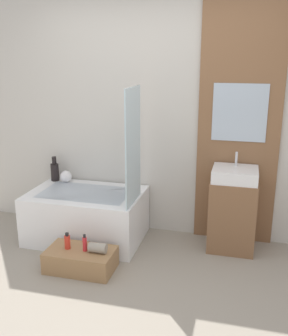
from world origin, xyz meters
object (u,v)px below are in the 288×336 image
at_px(wooden_step_bench, 81,260).
at_px(bottle_soap_primary, 67,242).
at_px(sink, 235,174).
at_px(vase_tall_dark, 55,171).
at_px(bottle_soap_secondary, 85,244).
at_px(vase_round_light, 66,176).
at_px(bathtub, 87,215).

xyz_separation_m(wooden_step_bench, bottle_soap_primary, (-0.12, 0.00, 0.17)).
height_order(sink, vase_tall_dark, sink).
bearing_deg(bottle_soap_primary, vase_tall_dark, 121.81).
height_order(sink, bottle_soap_secondary, sink).
bearing_deg(vase_round_light, sink, -3.29).
relative_size(wooden_step_bench, vase_round_light, 4.77).
distance_m(vase_round_light, bottle_soap_secondary, 1.11).
bearing_deg(bathtub, bottle_soap_primary, -83.53).
distance_m(bottle_soap_primary, bottle_soap_secondary, 0.17).
xyz_separation_m(bathtub, vase_tall_dark, (-0.49, 0.29, 0.37)).
distance_m(bathtub, vase_round_light, 0.55).
bearing_deg(sink, bathtub, -173.61).
height_order(bathtub, vase_round_light, vase_round_light).
bearing_deg(bathtub, vase_tall_dark, 149.24).
xyz_separation_m(bottle_soap_primary, bottle_soap_secondary, (0.17, 0.00, 0.00)).
bearing_deg(bottle_soap_primary, bottle_soap_secondary, 0.00).
bearing_deg(wooden_step_bench, bathtub, 107.49).
bearing_deg(wooden_step_bench, vase_round_light, 121.49).
height_order(vase_tall_dark, bottle_soap_primary, vase_tall_dark).
distance_m(wooden_step_bench, vase_tall_dark, 1.26).
bearing_deg(bottle_soap_primary, bathtub, 96.47).
bearing_deg(bottle_soap_secondary, bathtub, 111.34).
height_order(vase_tall_dark, vase_round_light, vase_tall_dark).
height_order(wooden_step_bench, vase_tall_dark, vase_tall_dark).
xyz_separation_m(vase_round_light, bottle_soap_primary, (0.42, -0.89, -0.32)).
bearing_deg(sink, vase_round_light, 176.71).
bearing_deg(bottle_soap_secondary, sink, 31.82).
distance_m(wooden_step_bench, sink, 1.67).
height_order(vase_round_light, bottle_soap_primary, vase_round_light).
bearing_deg(vase_round_light, vase_tall_dark, 172.29).
relative_size(wooden_step_bench, sink, 1.44).
bearing_deg(vase_tall_dark, bottle_soap_primary, -58.19).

